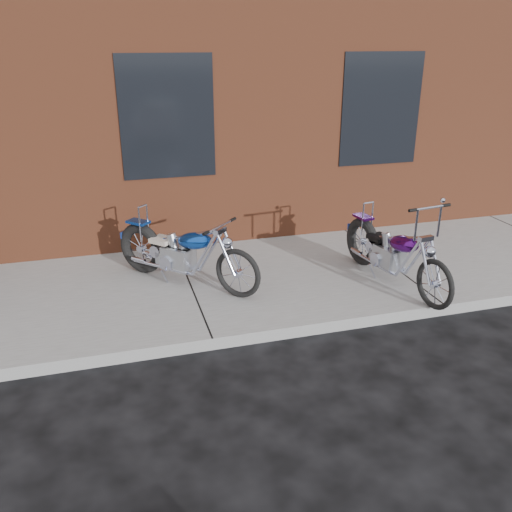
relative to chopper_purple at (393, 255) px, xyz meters
name	(u,v)px	position (x,y,z in m)	size (l,w,h in m)	color
ground	(213,350)	(-2.68, -0.82, -0.55)	(120.00, 120.00, 0.00)	black
sidewalk	(191,290)	(-2.68, 0.68, -0.48)	(22.00, 3.00, 0.15)	gray
building_brick	(133,3)	(-2.68, 7.18, 3.45)	(22.00, 10.00, 8.00)	brown
chopper_purple	(393,255)	(0.00, 0.00, 0.00)	(0.58, 2.23, 1.26)	black
chopper_blue	(183,255)	(-2.74, 0.76, 0.01)	(1.69, 1.74, 1.01)	black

